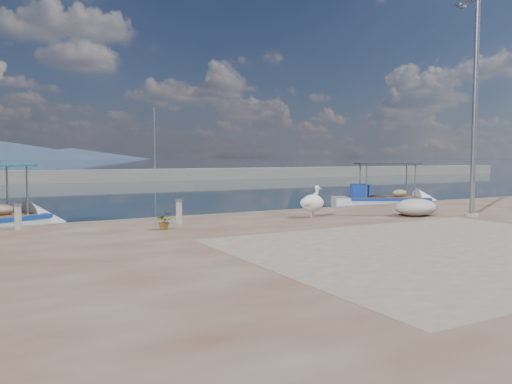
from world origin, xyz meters
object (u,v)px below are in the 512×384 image
Objects in this scene: lamp_post at (474,114)px; bollard_near at (179,210)px; boat_right at (385,203)px; pelican at (313,203)px.

lamp_post is 9.83m from bollard_near.
bollard_near is at bearing -132.16° from boat_right.
bollard_near is at bearing 147.98° from pelican.
pelican reaches higher than bollard_near.
boat_right is 12.83m from bollard_near.
bollard_near is (-4.22, 0.69, -0.09)m from pelican.
lamp_post reaches higher than boat_right.
lamp_post is at bearing -47.90° from pelican.
pelican is 5.92m from lamp_post.
lamp_post is at bearing -18.04° from bollard_near.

